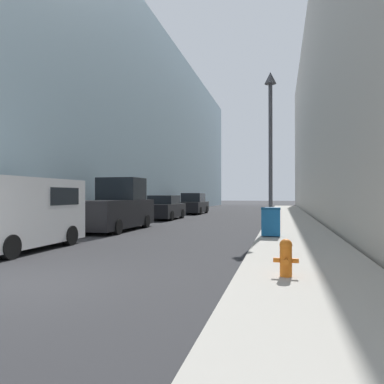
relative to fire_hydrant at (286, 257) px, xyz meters
The scene contains 10 objects.
ground_plane 5.12m from the fire_hydrant, 164.41° to the right, with size 200.00×200.00×0.00m, color #2D2D30.
sidewalk_right 16.64m from the fire_hydrant, 88.27° to the left, with size 2.89×60.00×0.14m.
building_left_glass 30.22m from the fire_hydrant, 122.74° to the left, with size 12.00×60.00×15.92m.
fire_hydrant is the anchor object (origin of this frame).
trash_bin 6.80m from the fire_hydrant, 93.82° to the left, with size 0.69×0.59×1.06m.
lamppost 10.21m from the fire_hydrant, 93.25° to the left, with size 0.51×0.51×6.86m.
white_van 8.10m from the fire_hydrant, 161.97° to the left, with size 1.98×4.50×2.14m.
pickup_truck 11.87m from the fire_hydrant, 130.32° to the left, with size 2.20×5.45×2.47m.
parked_sedan_near 18.61m from the fire_hydrant, 114.64° to the left, with size 1.96×4.38×1.61m.
parked_sedan_far 25.64m from the fire_hydrant, 107.08° to the left, with size 1.97×4.49×1.80m.
Camera 1 is at (4.83, -5.77, 1.65)m, focal length 35.00 mm.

